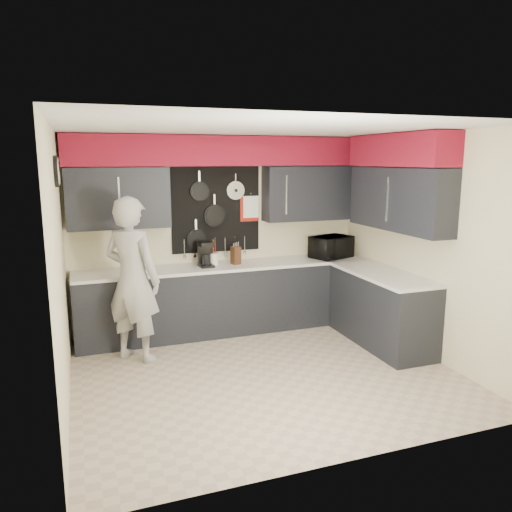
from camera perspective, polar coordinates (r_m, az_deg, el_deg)
name	(u,v)px	position (r m, az deg, el deg)	size (l,w,h in m)	color
ground	(264,372)	(5.61, 0.94, -13.17)	(4.00, 4.00, 0.00)	tan
back_wall_assembly	(223,181)	(6.64, -3.85, 8.52)	(4.00, 0.36, 2.60)	beige
right_wall_assembly	(402,189)	(6.25, 16.36, 7.33)	(0.36, 3.50, 2.60)	beige
left_wall_assembly	(60,266)	(4.90, -21.47, -1.09)	(0.05, 3.50, 2.60)	beige
base_cabinets	(269,301)	(6.61, 1.48, -5.15)	(3.95, 2.20, 0.92)	black
microwave	(331,247)	(7.12, 8.57, 1.01)	(0.56, 0.38, 0.31)	black
knife_block	(236,255)	(6.63, -2.32, 0.07)	(0.11, 0.11, 0.23)	#3C2713
utensil_crock	(214,259)	(6.62, -4.87, -0.34)	(0.12, 0.12, 0.16)	white
coffee_maker	(206,253)	(6.51, -5.79, 0.29)	(0.19, 0.23, 0.33)	black
person	(133,280)	(5.84, -13.93, -2.64)	(0.69, 0.46, 1.90)	#9B9B99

